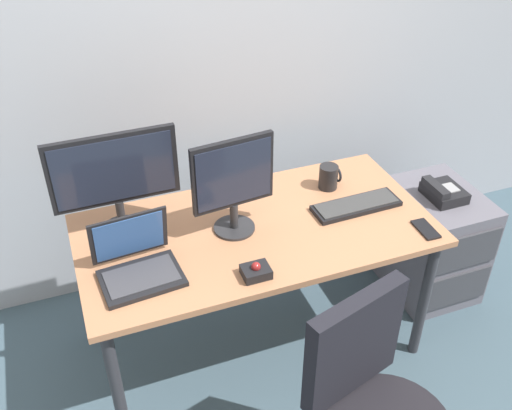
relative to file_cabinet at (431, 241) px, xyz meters
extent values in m
plane|color=#3B4F5B|center=(-1.04, -0.07, -0.30)|extent=(8.00, 8.00, 0.00)
cube|color=#9EA3AC|center=(-1.04, 0.67, 1.10)|extent=(6.00, 0.10, 2.80)
cube|color=#A9704D|center=(-1.04, -0.07, 0.41)|extent=(1.54, 0.78, 0.03)
cylinder|color=#2D2D33|center=(-1.75, -0.40, 0.05)|extent=(0.05, 0.05, 0.69)
cylinder|color=#2D2D33|center=(-0.33, -0.40, 0.05)|extent=(0.05, 0.05, 0.69)
cylinder|color=#2D2D33|center=(-1.75, 0.26, 0.05)|extent=(0.05, 0.05, 0.69)
cylinder|color=#2D2D33|center=(-0.33, 0.26, 0.05)|extent=(0.05, 0.05, 0.69)
cube|color=#5C5964|center=(0.00, 0.00, 0.00)|extent=(0.42, 0.52, 0.60)
cube|color=#38383D|center=(0.00, -0.26, 0.13)|extent=(0.38, 0.01, 0.20)
cube|color=#38383D|center=(0.00, -0.26, -0.12)|extent=(0.38, 0.01, 0.20)
cube|color=black|center=(0.00, -0.02, 0.33)|extent=(0.17, 0.20, 0.06)
cube|color=black|center=(-0.06, -0.02, 0.37)|extent=(0.05, 0.18, 0.04)
cube|color=gray|center=(0.02, -0.03, 0.36)|extent=(0.07, 0.08, 0.01)
cube|color=black|center=(-0.97, -0.84, 0.46)|extent=(0.40, 0.17, 0.42)
cylinder|color=#262628|center=(-1.58, 0.12, 0.43)|extent=(0.18, 0.18, 0.01)
cylinder|color=#262628|center=(-1.58, 0.12, 0.51)|extent=(0.04, 0.04, 0.14)
cube|color=black|center=(-1.58, 0.12, 0.73)|extent=(0.53, 0.03, 0.32)
cube|color=#1E2333|center=(-1.58, 0.11, 0.73)|extent=(0.49, 0.01, 0.28)
cylinder|color=#262628|center=(-1.13, -0.05, 0.43)|extent=(0.18, 0.18, 0.01)
cylinder|color=#262628|center=(-1.13, -0.05, 0.50)|extent=(0.04, 0.04, 0.12)
cube|color=black|center=(-1.13, -0.05, 0.71)|extent=(0.36, 0.06, 0.31)
cube|color=#1E2333|center=(-1.13, -0.06, 0.71)|extent=(0.33, 0.04, 0.27)
cube|color=black|center=(-0.56, -0.09, 0.44)|extent=(0.41, 0.15, 0.02)
cube|color=#353535|center=(-0.56, -0.09, 0.45)|extent=(0.38, 0.12, 0.01)
cube|color=black|center=(-1.57, -0.23, 0.44)|extent=(0.33, 0.25, 0.02)
cube|color=#38383D|center=(-1.57, -0.23, 0.45)|extent=(0.29, 0.19, 0.00)
cube|color=black|center=(-1.58, -0.10, 0.55)|extent=(0.31, 0.07, 0.22)
cube|color=#335999|center=(-1.58, -0.11, 0.55)|extent=(0.28, 0.06, 0.19)
cube|color=black|center=(-1.15, -0.36, 0.45)|extent=(0.11, 0.09, 0.04)
sphere|color=maroon|center=(-1.15, -0.36, 0.47)|extent=(0.04, 0.04, 0.04)
cylinder|color=black|center=(-0.60, 0.10, 0.48)|extent=(0.09, 0.09, 0.12)
torus|color=black|center=(-0.55, 0.10, 0.49)|extent=(0.01, 0.07, 0.07)
cube|color=black|center=(-0.36, -0.35, 0.43)|extent=(0.07, 0.14, 0.01)
camera|label=1|loc=(-1.75, -1.97, 1.97)|focal=40.94mm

